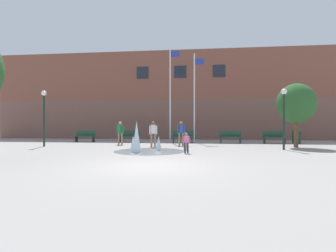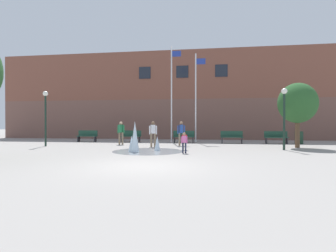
{
  "view_description": "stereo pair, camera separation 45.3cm",
  "coord_description": "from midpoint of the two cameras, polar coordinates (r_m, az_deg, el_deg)",
  "views": [
    {
      "loc": [
        1.69,
        -8.83,
        1.46
      ],
      "look_at": [
        -0.26,
        7.8,
        1.3
      ],
      "focal_mm": 28.0,
      "sensor_mm": 36.0,
      "label": 1
    },
    {
      "loc": [
        2.14,
        -8.77,
        1.46
      ],
      "look_at": [
        -0.26,
        7.8,
        1.3
      ],
      "focal_mm": 28.0,
      "sensor_mm": 36.0,
      "label": 2
    }
  ],
  "objects": [
    {
      "name": "ground_plane",
      "position": [
        9.12,
        -4.01,
        -8.66
      ],
      "size": [
        100.0,
        100.0,
        0.0
      ],
      "primitive_type": "plane",
      "color": "gray"
    },
    {
      "name": "library_building",
      "position": [
        27.1,
        4.18,
        6.16
      ],
      "size": [
        36.0,
        6.05,
        8.22
      ],
      "color": "brown",
      "rests_on": "ground"
    },
    {
      "name": "splash_fountain",
      "position": [
        13.61,
        -5.17,
        -3.33
      ],
      "size": [
        3.73,
        3.73,
        1.59
      ],
      "color": "gray",
      "rests_on": "ground"
    },
    {
      "name": "park_bench_far_left",
      "position": [
        21.71,
        -16.6,
        -2.06
      ],
      "size": [
        1.6,
        0.44,
        0.91
      ],
      "color": "#28282D",
      "rests_on": "ground"
    },
    {
      "name": "park_bench_left_of_flagpoles",
      "position": [
        20.69,
        -7.47,
        -2.17
      ],
      "size": [
        1.6,
        0.44,
        0.91
      ],
      "color": "#28282D",
      "rests_on": "ground"
    },
    {
      "name": "park_bench_under_right_flagpole",
      "position": [
        19.77,
        4.11,
        -2.3
      ],
      "size": [
        1.6,
        0.44,
        0.91
      ],
      "color": "#28282D",
      "rests_on": "ground"
    },
    {
      "name": "park_bench_near_trashcan",
      "position": [
        19.78,
        14.35,
        -2.31
      ],
      "size": [
        1.6,
        0.44,
        0.91
      ],
      "color": "#28282D",
      "rests_on": "ground"
    },
    {
      "name": "park_bench_far_right",
      "position": [
        20.34,
        23.07,
        -2.26
      ],
      "size": [
        1.6,
        0.44,
        0.91
      ],
      "color": "#28282D",
      "rests_on": "ground"
    },
    {
      "name": "teen_by_trashcan",
      "position": [
        17.14,
        3.65,
        -1.21
      ],
      "size": [
        0.5,
        0.39,
        1.59
      ],
      "rotation": [
        0.0,
        0.0,
        -1.26
      ],
      "color": "#89755B",
      "rests_on": "ground"
    },
    {
      "name": "adult_watching",
      "position": [
        16.35,
        -2.48,
        -1.3
      ],
      "size": [
        0.5,
        0.39,
        1.59
      ],
      "rotation": [
        0.0,
        0.0,
        2.08
      ],
      "color": "#89755B",
      "rests_on": "ground"
    },
    {
      "name": "child_with_pink_shirt",
      "position": [
        12.89,
        4.57,
        -3.37
      ],
      "size": [
        0.31,
        0.14,
        0.99
      ],
      "rotation": [
        0.0,
        0.0,
        -3.06
      ],
      "color": "#1E233D",
      "rests_on": "ground"
    },
    {
      "name": "adult_near_bench",
      "position": [
        18.37,
        -9.51,
        -1.1
      ],
      "size": [
        0.5,
        0.39,
        1.59
      ],
      "rotation": [
        0.0,
        0.0,
        1.25
      ],
      "color": "#89755B",
      "rests_on": "ground"
    },
    {
      "name": "child_in_fountain",
      "position": [
        14.42,
        4.5,
        -2.96
      ],
      "size": [
        0.31,
        0.19,
        0.99
      ],
      "rotation": [
        0.0,
        0.0,
        -2.8
      ],
      "color": "#89755B",
      "rests_on": "ground"
    },
    {
      "name": "flagpole_left",
      "position": [
        20.84,
        1.48,
        7.64
      ],
      "size": [
        0.8,
        0.1,
        7.58
      ],
      "color": "silver",
      "rests_on": "ground"
    },
    {
      "name": "flagpole_right",
      "position": [
        20.66,
        6.77,
        6.75
      ],
      "size": [
        0.8,
        0.1,
        6.92
      ],
      "color": "silver",
      "rests_on": "ground"
    },
    {
      "name": "lamp_post_left_lane",
      "position": [
        18.49,
        -24.48,
        3.24
      ],
      "size": [
        0.32,
        0.32,
        3.55
      ],
      "color": "#192D23",
      "rests_on": "ground"
    },
    {
      "name": "lamp_post_right_lane",
      "position": [
        15.83,
        24.73,
        3.39
      ],
      "size": [
        0.32,
        0.32,
        3.4
      ],
      "color": "#192D23",
      "rests_on": "ground"
    },
    {
      "name": "trash_can",
      "position": [
        21.0,
        27.17,
        -2.27
      ],
      "size": [
        0.56,
        0.56,
        0.9
      ],
      "primitive_type": "cylinder",
      "color": "#193323",
      "rests_on": "ground"
    },
    {
      "name": "street_tree_near_building",
      "position": [
        17.73,
        27.02,
        4.43
      ],
      "size": [
        2.27,
        2.27,
        3.9
      ],
      "color": "brown",
      "rests_on": "ground"
    }
  ]
}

